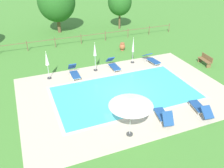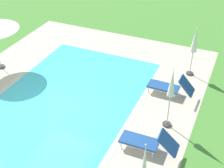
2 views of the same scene
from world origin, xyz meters
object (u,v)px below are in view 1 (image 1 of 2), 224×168
at_px(sun_lounger_north_near_steps, 113,65).
at_px(patio_umbrella_closed_row_mid_west, 95,52).
at_px(patio_umbrella_closed_row_centre, 133,48).
at_px(sun_lounger_north_far, 74,72).
at_px(patio_umbrella_closed_row_west, 47,60).
at_px(sun_lounger_north_end, 163,115).
at_px(wooden_bench_lawn_side, 205,60).
at_px(patio_umbrella_open_foreground, 131,103).
at_px(tree_far_west, 56,1).
at_px(terracotta_urn_near_fence, 122,46).
at_px(tree_west_mid, 120,2).
at_px(sun_lounger_north_mid, 200,108).
at_px(sun_lounger_south_near_corner, 152,59).

relative_size(sun_lounger_north_near_steps, patio_umbrella_closed_row_mid_west, 0.80).
height_order(patio_umbrella_closed_row_mid_west, patio_umbrella_closed_row_centre, patio_umbrella_closed_row_mid_west).
bearing_deg(sun_lounger_north_far, patio_umbrella_closed_row_west, 167.03).
bearing_deg(patio_umbrella_closed_row_mid_west, sun_lounger_north_near_steps, -10.04).
height_order(sun_lounger_north_end, patio_umbrella_closed_row_centre, patio_umbrella_closed_row_centre).
bearing_deg(wooden_bench_lawn_side, sun_lounger_north_near_steps, 163.84).
distance_m(patio_umbrella_open_foreground, patio_umbrella_closed_row_mid_west, 8.36).
relative_size(patio_umbrella_closed_row_centre, tree_far_west, 0.40).
height_order(sun_lounger_north_far, wooden_bench_lawn_side, sun_lounger_north_far).
xyz_separation_m(sun_lounger_north_end, tree_far_west, (-2.13, 19.64, 3.20)).
distance_m(sun_lounger_north_far, wooden_bench_lawn_side, 11.37).
relative_size(patio_umbrella_closed_row_mid_west, tree_far_west, 0.41).
xyz_separation_m(terracotta_urn_near_fence, tree_west_mid, (2.79, 7.06, 2.83)).
distance_m(patio_umbrella_closed_row_centre, tree_far_west, 12.37).
height_order(patio_umbrella_closed_row_west, terracotta_urn_near_fence, patio_umbrella_closed_row_west).
bearing_deg(tree_far_west, sun_lounger_north_far, -96.06).
xyz_separation_m(sun_lounger_north_mid, sun_lounger_north_far, (-5.98, 7.68, 0.02)).
xyz_separation_m(sun_lounger_south_near_corner, patio_umbrella_closed_row_west, (-8.94, 0.43, 1.21)).
bearing_deg(tree_far_west, terracotta_urn_near_fence, -61.38).
bearing_deg(sun_lounger_north_far, sun_lounger_north_end, -65.59).
height_order(sun_lounger_north_far, terracotta_urn_near_fence, sun_lounger_north_far).
relative_size(sun_lounger_south_near_corner, tree_far_west, 0.36).
xyz_separation_m(patio_umbrella_closed_row_west, tree_far_west, (3.19, 11.68, 2.04)).
distance_m(terracotta_urn_near_fence, tree_west_mid, 8.10).
distance_m(sun_lounger_north_near_steps, terracotta_urn_near_fence, 4.33).
bearing_deg(patio_umbrella_closed_row_mid_west, patio_umbrella_closed_row_centre, 4.05).
bearing_deg(sun_lounger_north_far, tree_west_mid, 51.31).
bearing_deg(sun_lounger_north_end, sun_lounger_south_near_corner, 64.31).
distance_m(sun_lounger_north_mid, sun_lounger_north_end, 2.57).
xyz_separation_m(patio_umbrella_open_foreground, patio_umbrella_closed_row_centre, (4.42, 8.55, -0.68)).
xyz_separation_m(sun_lounger_north_far, patio_umbrella_closed_row_mid_west, (1.92, 0.43, 1.27)).
xyz_separation_m(sun_lounger_north_far, sun_lounger_south_near_corner, (7.03, 0.01, -0.03)).
relative_size(sun_lounger_north_end, terracotta_urn_near_fence, 2.44).
bearing_deg(sun_lounger_north_far, patio_umbrella_closed_row_mid_west, 12.68).
xyz_separation_m(patio_umbrella_closed_row_centre, tree_far_west, (-4.19, 11.43, 2.18)).
height_order(sun_lounger_north_far, patio_umbrella_closed_row_centre, patio_umbrella_closed_row_centre).
distance_m(sun_lounger_north_near_steps, tree_west_mid, 12.19).
xyz_separation_m(sun_lounger_north_far, patio_umbrella_closed_row_west, (-1.91, 0.44, 1.18)).
height_order(sun_lounger_south_near_corner, wooden_bench_lawn_side, wooden_bench_lawn_side).
height_order(sun_lounger_north_mid, wooden_bench_lawn_side, wooden_bench_lawn_side).
distance_m(sun_lounger_south_near_corner, patio_umbrella_closed_row_centre, 2.00).
xyz_separation_m(sun_lounger_north_end, wooden_bench_lawn_side, (7.76, 5.44, 0.07)).
xyz_separation_m(sun_lounger_north_far, tree_far_west, (1.29, 12.12, 3.21)).
distance_m(sun_lounger_north_far, terracotta_urn_near_fence, 6.95).
height_order(sun_lounger_north_mid, tree_west_mid, tree_west_mid).
relative_size(sun_lounger_south_near_corner, wooden_bench_lawn_side, 1.37).
bearing_deg(terracotta_urn_near_fence, tree_west_mid, 68.43).
height_order(sun_lounger_north_near_steps, sun_lounger_south_near_corner, sun_lounger_north_near_steps).
distance_m(sun_lounger_north_mid, sun_lounger_south_near_corner, 7.76).
bearing_deg(terracotta_urn_near_fence, patio_umbrella_open_foreground, -112.44).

